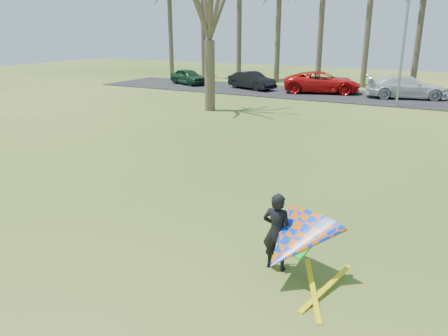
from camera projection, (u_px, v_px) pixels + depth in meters
The scene contains 8 objects.
ground at pixel (186, 231), 10.96m from camera, with size 100.00×100.00×0.00m, color #1E5312.
parking_strip at pixel (373, 98), 31.91m from camera, with size 46.00×7.00×0.06m, color black.
streetlight at pixel (407, 35), 27.06m from camera, with size 2.28×0.18×8.00m.
car_0 at pixel (188, 77), 39.16m from camera, with size 1.62×4.02×1.37m, color #16381F.
car_1 at pixel (252, 80), 36.04m from camera, with size 1.50×4.31×1.42m, color black.
car_2 at pixel (322, 82), 33.95m from camera, with size 2.71×5.87×1.63m, color red.
car_3 at pixel (406, 87), 31.25m from camera, with size 2.25×5.52×1.60m, color silver.
kite_flyer at pixel (292, 240), 8.65m from camera, with size 2.13×2.39×2.02m.
Camera 1 is at (5.56, -8.31, 4.85)m, focal length 35.00 mm.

